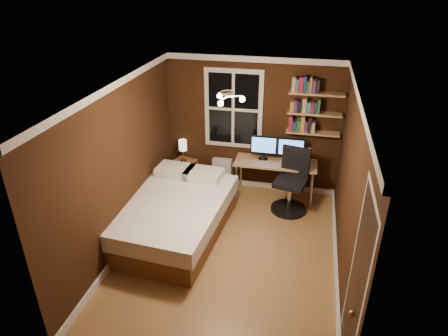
% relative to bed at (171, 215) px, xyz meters
% --- Properties ---
extents(floor, '(4.20, 4.20, 0.00)m').
position_rel_bed_xyz_m(floor, '(0.99, -0.30, -0.32)').
color(floor, brown).
rests_on(floor, ground).
extents(wall_back, '(3.20, 0.04, 2.50)m').
position_rel_bed_xyz_m(wall_back, '(0.99, 1.80, 0.93)').
color(wall_back, black).
rests_on(wall_back, ground).
extents(wall_left, '(0.04, 4.20, 2.50)m').
position_rel_bed_xyz_m(wall_left, '(-0.61, -0.30, 0.93)').
color(wall_left, black).
rests_on(wall_left, ground).
extents(wall_right, '(0.04, 4.20, 2.50)m').
position_rel_bed_xyz_m(wall_right, '(2.59, -0.30, 0.93)').
color(wall_right, black).
rests_on(wall_right, ground).
extents(ceiling, '(3.20, 4.20, 0.02)m').
position_rel_bed_xyz_m(ceiling, '(0.99, -0.30, 2.18)').
color(ceiling, white).
rests_on(ceiling, wall_back).
extents(window, '(1.06, 0.06, 1.46)m').
position_rel_bed_xyz_m(window, '(0.64, 1.77, 1.23)').
color(window, silver).
rests_on(window, wall_back).
extents(door, '(0.03, 0.82, 2.05)m').
position_rel_bed_xyz_m(door, '(2.58, -1.85, 0.70)').
color(door, black).
rests_on(door, ground).
extents(door_knob, '(0.06, 0.06, 0.06)m').
position_rel_bed_xyz_m(door_knob, '(2.54, -2.15, 0.68)').
color(door_knob, '#BD9044').
rests_on(door_knob, door).
extents(ceiling_fixture, '(0.44, 0.44, 0.18)m').
position_rel_bed_xyz_m(ceiling_fixture, '(0.99, -0.40, 2.08)').
color(ceiling_fixture, beige).
rests_on(ceiling_fixture, ceiling).
extents(bookshelf_lower, '(0.92, 0.22, 0.03)m').
position_rel_bed_xyz_m(bookshelf_lower, '(2.07, 1.68, 0.93)').
color(bookshelf_lower, '#AB7F53').
rests_on(bookshelf_lower, wall_back).
extents(books_row_lower, '(0.42, 0.16, 0.23)m').
position_rel_bed_xyz_m(books_row_lower, '(2.07, 1.68, 1.06)').
color(books_row_lower, maroon).
rests_on(books_row_lower, bookshelf_lower).
extents(bookshelf_middle, '(0.92, 0.22, 0.03)m').
position_rel_bed_xyz_m(bookshelf_middle, '(2.07, 1.68, 1.28)').
color(bookshelf_middle, '#AB7F53').
rests_on(bookshelf_middle, wall_back).
extents(books_row_middle, '(0.48, 0.16, 0.23)m').
position_rel_bed_xyz_m(books_row_middle, '(2.07, 1.68, 1.41)').
color(books_row_middle, navy).
rests_on(books_row_middle, bookshelf_middle).
extents(bookshelf_upper, '(0.92, 0.22, 0.03)m').
position_rel_bed_xyz_m(bookshelf_upper, '(2.07, 1.68, 1.63)').
color(bookshelf_upper, '#AB7F53').
rests_on(bookshelf_upper, wall_back).
extents(books_row_upper, '(0.48, 0.16, 0.23)m').
position_rel_bed_xyz_m(books_row_upper, '(2.07, 1.68, 1.76)').
color(books_row_upper, '#285C27').
rests_on(books_row_upper, bookshelf_upper).
extents(bed, '(1.77, 2.35, 0.76)m').
position_rel_bed_xyz_m(bed, '(0.00, 0.00, 0.00)').
color(bed, brown).
rests_on(bed, ground).
extents(nightstand, '(0.51, 0.51, 0.51)m').
position_rel_bed_xyz_m(nightstand, '(-0.29, 1.55, -0.07)').
color(nightstand, brown).
rests_on(nightstand, ground).
extents(bedside_lamp, '(0.15, 0.15, 0.44)m').
position_rel_bed_xyz_m(bedside_lamp, '(-0.29, 1.55, 0.40)').
color(bedside_lamp, beige).
rests_on(bedside_lamp, nightstand).
extents(radiator, '(0.37, 0.13, 0.56)m').
position_rel_bed_xyz_m(radiator, '(0.44, 1.70, -0.04)').
color(radiator, silver).
rests_on(radiator, ground).
extents(desk, '(1.47, 0.55, 0.70)m').
position_rel_bed_xyz_m(desk, '(1.47, 1.51, 0.31)').
color(desk, '#AB7F53').
rests_on(desk, ground).
extents(monitor_left, '(0.48, 0.12, 0.45)m').
position_rel_bed_xyz_m(monitor_left, '(1.24, 1.58, 0.60)').
color(monitor_left, black).
rests_on(monitor_left, desk).
extents(monitor_right, '(0.48, 0.12, 0.45)m').
position_rel_bed_xyz_m(monitor_right, '(1.72, 1.58, 0.60)').
color(monitor_right, black).
rests_on(monitor_right, desk).
extents(desk_lamp, '(0.14, 0.32, 0.44)m').
position_rel_bed_xyz_m(desk_lamp, '(2.04, 1.37, 0.59)').
color(desk_lamp, silver).
rests_on(desk_lamp, desk).
extents(office_chair, '(0.62, 0.62, 1.13)m').
position_rel_bed_xyz_m(office_chair, '(1.80, 1.12, 0.12)').
color(office_chair, black).
rests_on(office_chair, ground).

